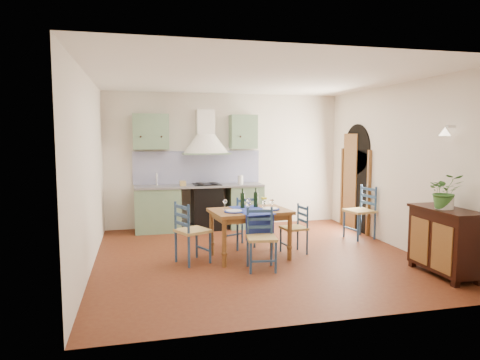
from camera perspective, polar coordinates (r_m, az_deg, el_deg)
The scene contains 13 objects.
floor at distance 6.95m, azimuth 2.23°, elevation -10.11°, with size 5.00×5.00×0.00m, color #4B1D10.
back_wall at distance 8.87m, azimuth -4.68°, elevation 0.29°, with size 5.00×0.96×2.80m.
right_wall at distance 7.99m, azimuth 19.20°, elevation 1.42°, with size 0.26×5.00×2.80m.
left_wall at distance 6.49m, azimuth -19.49°, elevation 0.97°, with size 0.04×5.00×2.80m, color beige.
ceiling at distance 6.74m, azimuth 2.33°, elevation 13.46°, with size 5.00×5.00×0.01m, color white.
dining_table at distance 6.72m, azimuth 1.38°, elevation -4.75°, with size 1.28×0.99×1.08m.
chair_near at distance 6.20m, azimuth 2.84°, elevation -7.75°, with size 0.46×0.46×0.88m.
chair_far at distance 7.37m, azimuth 0.14°, elevation -5.45°, with size 0.55×0.55×0.90m.
chair_left at distance 6.52m, azimuth -6.57°, elevation -6.86°, with size 0.58×0.58×0.93m.
chair_right at distance 7.09m, azimuth 7.40°, elevation -6.41°, with size 0.42×0.42×0.80m.
chair_spare at distance 8.34m, azimuth 15.85°, elevation -4.03°, with size 0.54×0.54×0.99m.
sideboard at distance 6.56m, azimuth 25.62°, elevation -7.11°, with size 0.50×1.05×0.94m.
potted_plant at distance 6.41m, azimuth 25.65°, elevation -1.36°, with size 0.43×0.37×0.48m, color #366D2D.
Camera 1 is at (-1.82, -6.43, 1.93)m, focal length 32.00 mm.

